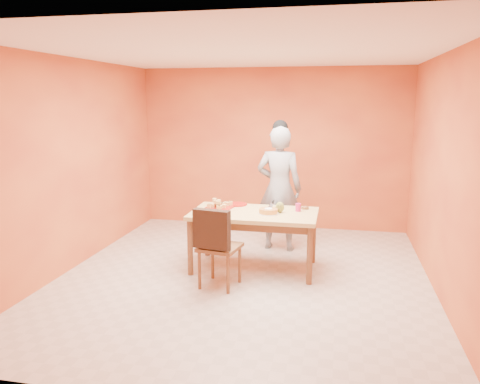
% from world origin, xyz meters
% --- Properties ---
extents(floor, '(5.00, 5.00, 0.00)m').
position_xyz_m(floor, '(0.00, 0.00, 0.00)').
color(floor, beige).
rests_on(floor, ground).
extents(ceiling, '(5.00, 5.00, 0.00)m').
position_xyz_m(ceiling, '(0.00, 0.00, 2.70)').
color(ceiling, white).
rests_on(ceiling, wall_back).
extents(wall_back, '(4.50, 0.00, 4.50)m').
position_xyz_m(wall_back, '(0.00, 2.50, 1.35)').
color(wall_back, orange).
rests_on(wall_back, floor).
extents(wall_left, '(0.00, 5.00, 5.00)m').
position_xyz_m(wall_left, '(-2.25, 0.00, 1.35)').
color(wall_left, orange).
rests_on(wall_left, floor).
extents(wall_right, '(0.00, 5.00, 5.00)m').
position_xyz_m(wall_right, '(2.25, 0.00, 1.35)').
color(wall_right, orange).
rests_on(wall_right, floor).
extents(dining_table, '(1.60, 0.90, 0.76)m').
position_xyz_m(dining_table, '(0.07, 0.36, 0.67)').
color(dining_table, '#D4C06F').
rests_on(dining_table, floor).
extents(dining_chair, '(0.52, 0.59, 0.97)m').
position_xyz_m(dining_chair, '(-0.22, -0.32, 0.50)').
color(dining_chair, brown).
rests_on(dining_chair, floor).
extents(pastry_pile, '(0.30, 0.30, 0.10)m').
position_xyz_m(pastry_pile, '(-0.41, 0.46, 0.83)').
color(pastry_pile, '#E5B662').
rests_on(pastry_pile, pastry_platter).
extents(person, '(0.70, 0.49, 1.81)m').
position_xyz_m(person, '(0.28, 1.25, 0.91)').
color(person, gray).
rests_on(person, floor).
extents(pastry_platter, '(0.37, 0.37, 0.02)m').
position_xyz_m(pastry_platter, '(-0.41, 0.46, 0.77)').
color(pastry_platter, maroon).
rests_on(pastry_platter, dining_table).
extents(red_dinner_plate, '(0.33, 0.33, 0.02)m').
position_xyz_m(red_dinner_plate, '(-0.23, 0.71, 0.77)').
color(red_dinner_plate, maroon).
rests_on(red_dinner_plate, dining_table).
extents(white_cake_plate, '(0.33, 0.33, 0.01)m').
position_xyz_m(white_cake_plate, '(0.27, 0.28, 0.77)').
color(white_cake_plate, white).
rests_on(white_cake_plate, dining_table).
extents(sponge_cake, '(0.24, 0.24, 0.05)m').
position_xyz_m(sponge_cake, '(0.27, 0.28, 0.80)').
color(sponge_cake, orange).
rests_on(sponge_cake, white_cake_plate).
extents(cake_server, '(0.06, 0.27, 0.01)m').
position_xyz_m(cake_server, '(0.28, 0.46, 0.83)').
color(cake_server, white).
rests_on(cake_server, sponge_cake).
extents(egg_ornament, '(0.11, 0.09, 0.14)m').
position_xyz_m(egg_ornament, '(0.40, 0.39, 0.83)').
color(egg_ornament, olive).
rests_on(egg_ornament, dining_table).
extents(magenta_glass, '(0.09, 0.09, 0.10)m').
position_xyz_m(magenta_glass, '(0.62, 0.51, 0.81)').
color(magenta_glass, '#C71D63').
rests_on(magenta_glass, dining_table).
extents(checker_tin, '(0.13, 0.13, 0.03)m').
position_xyz_m(checker_tin, '(0.70, 0.66, 0.78)').
color(checker_tin, '#321B0D').
rests_on(checker_tin, dining_table).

